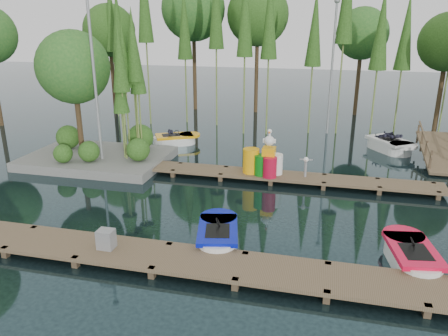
% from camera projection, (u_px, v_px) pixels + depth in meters
% --- Properties ---
extents(ground_plane, '(90.00, 90.00, 0.00)m').
position_uv_depth(ground_plane, '(207.00, 200.00, 15.73)').
color(ground_plane, '#1B2F33').
extents(near_dock, '(18.00, 1.50, 0.50)m').
position_uv_depth(near_dock, '(161.00, 257.00, 11.52)').
color(near_dock, brown).
rests_on(near_dock, ground).
extents(far_dock, '(15.00, 1.20, 0.50)m').
position_uv_depth(far_dock, '(248.00, 174.00, 17.73)').
color(far_dock, brown).
rests_on(far_dock, ground).
extents(island, '(6.20, 4.20, 6.75)m').
position_uv_depth(island, '(89.00, 91.00, 19.14)').
color(island, slate).
rests_on(island, ground).
extents(tree_screen, '(34.42, 18.53, 10.31)m').
position_uv_depth(tree_screen, '(223.00, 20.00, 23.95)').
color(tree_screen, '#42301C').
rests_on(tree_screen, ground).
extents(lamp_island, '(0.30, 0.30, 7.25)m').
position_uv_depth(lamp_island, '(94.00, 69.00, 17.89)').
color(lamp_island, gray).
rests_on(lamp_island, ground).
extents(lamp_rear, '(0.30, 0.30, 7.25)m').
position_uv_depth(lamp_rear, '(333.00, 57.00, 23.57)').
color(lamp_rear, gray).
rests_on(lamp_rear, ground).
extents(ramp, '(1.50, 3.94, 1.49)m').
position_uv_depth(ramp, '(440.00, 151.00, 19.51)').
color(ramp, brown).
rests_on(ramp, ground).
extents(boat_blue, '(1.63, 2.65, 0.83)m').
position_uv_depth(boat_blue, '(218.00, 236.00, 12.65)').
color(boat_blue, white).
rests_on(boat_blue, ground).
extents(boat_red, '(1.50, 2.62, 0.83)m').
position_uv_depth(boat_red, '(411.00, 256.00, 11.53)').
color(boat_red, white).
rests_on(boat_red, ground).
extents(boat_yellow_far, '(2.66, 2.10, 1.22)m').
position_uv_depth(boat_yellow_far, '(175.00, 139.00, 22.67)').
color(boat_yellow_far, white).
rests_on(boat_yellow_far, ground).
extents(boat_white_far, '(2.66, 3.02, 1.33)m').
position_uv_depth(boat_white_far, '(390.00, 145.00, 21.50)').
color(boat_white_far, white).
rests_on(boat_white_far, ground).
extents(utility_cabinet, '(0.44, 0.37, 0.53)m').
position_uv_depth(utility_cabinet, '(106.00, 239.00, 11.76)').
color(utility_cabinet, gray).
rests_on(utility_cabinet, near_dock).
extents(yellow_barrel, '(0.66, 0.66, 0.99)m').
position_uv_depth(yellow_barrel, '(251.00, 161.00, 17.52)').
color(yellow_barrel, '#FFAC0D').
rests_on(yellow_barrel, far_dock).
extents(drum_cluster, '(1.08, 0.99, 1.87)m').
position_uv_depth(drum_cluster, '(269.00, 162.00, 17.20)').
color(drum_cluster, '#0C7414').
rests_on(drum_cluster, far_dock).
extents(seagull_post, '(0.51, 0.27, 0.81)m').
position_uv_depth(seagull_post, '(306.00, 164.00, 17.02)').
color(seagull_post, gray).
rests_on(seagull_post, far_dock).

